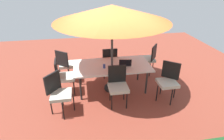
# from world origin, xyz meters

# --- Properties ---
(ground_plane) EXTENTS (10.00, 10.00, 0.02)m
(ground_plane) POSITION_xyz_m (0.00, 0.00, -0.01)
(ground_plane) COLOR brown
(dining_table) EXTENTS (2.03, 1.05, 0.75)m
(dining_table) POSITION_xyz_m (0.00, 0.00, 0.70)
(dining_table) COLOR white
(dining_table) RESTS_ON ground_plane
(patio_umbrella) EXTENTS (2.78, 2.78, 2.28)m
(patio_umbrella) POSITION_xyz_m (0.00, 0.00, 2.09)
(patio_umbrella) COLOR #4C4C4C
(patio_umbrella) RESTS_ON ground_plane
(chair_east) EXTENTS (0.47, 0.46, 0.98)m
(chair_east) POSITION_xyz_m (1.29, -0.01, 0.55)
(chair_east) COLOR silver
(chair_east) RESTS_ON ground_plane
(chair_southeast) EXTENTS (0.58, 0.58, 0.98)m
(chair_southeast) POSITION_xyz_m (1.25, -0.74, 0.55)
(chair_southeast) COLOR silver
(chair_southeast) RESTS_ON ground_plane
(chair_northeast) EXTENTS (0.58, 0.58, 0.98)m
(chair_northeast) POSITION_xyz_m (1.34, 0.76, 0.55)
(chair_northeast) COLOR silver
(chair_northeast) RESTS_ON ground_plane
(chair_north) EXTENTS (0.46, 0.47, 0.98)m
(chair_north) POSITION_xyz_m (-0.03, 0.66, 0.55)
(chair_north) COLOR silver
(chair_north) RESTS_ON ground_plane
(chair_northwest) EXTENTS (0.58, 0.58, 0.98)m
(chair_northwest) POSITION_xyz_m (-1.32, 0.68, 0.55)
(chair_northwest) COLOR silver
(chair_northwest) RESTS_ON ground_plane
(chair_southwest) EXTENTS (0.58, 0.58, 0.98)m
(chair_southwest) POSITION_xyz_m (-1.31, -0.72, 0.55)
(chair_southwest) COLOR silver
(chair_southwest) RESTS_ON ground_plane
(chair_south) EXTENTS (0.46, 0.46, 0.98)m
(chair_south) POSITION_xyz_m (-0.04, -0.73, 0.55)
(chair_south) COLOR silver
(chair_south) RESTS_ON ground_plane
(laptop) EXTENTS (0.36, 0.30, 0.21)m
(laptop) POSITION_xyz_m (-0.33, 0.09, 0.79)
(laptop) COLOR gray
(laptop) RESTS_ON dining_table
(cup) EXTENTS (0.06, 0.06, 0.10)m
(cup) POSITION_xyz_m (0.23, 0.14, 0.80)
(cup) COLOR #334C99
(cup) RESTS_ON dining_table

